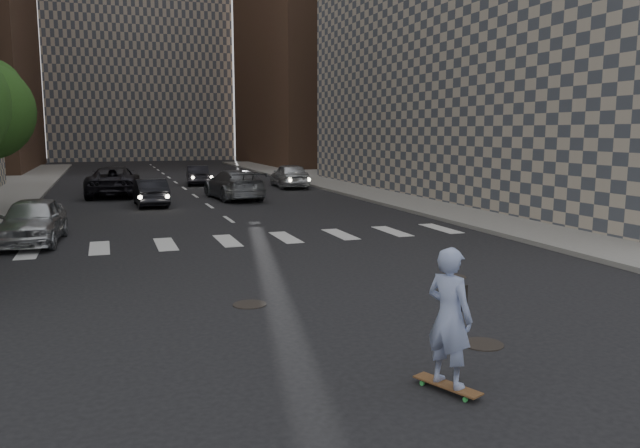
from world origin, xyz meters
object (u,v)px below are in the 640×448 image
Objects in this scene: traffic_car_b at (234,184)px; traffic_car_d at (290,175)px; skateboarder at (449,317)px; traffic_car_c at (113,181)px; traffic_car_a at (150,192)px; silver_sedan at (33,221)px; traffic_car_e at (197,175)px.

traffic_car_d is at bearing -135.60° from traffic_car_b.
skateboarder is 0.34× the size of traffic_car_c.
skateboarder is 29.80m from traffic_car_c.
traffic_car_c is at bearing -76.12° from traffic_car_a.
silver_sedan is 15.19m from traffic_car_c.
traffic_car_e is at bearing 73.12° from silver_sedan.
skateboarder is at bearing -61.04° from silver_sedan.
silver_sedan reaches higher than traffic_car_a.
traffic_car_b is at bearing 56.19° from silver_sedan.
traffic_car_a is at bearing 72.67° from skateboarder.
traffic_car_a is 0.86× the size of traffic_car_d.
traffic_car_d is (9.18, 7.33, 0.13)m from traffic_car_a.
traffic_car_c reaches higher than traffic_car_b.
silver_sedan is (-6.63, 14.59, -0.33)m from skateboarder.
traffic_car_b is 7.19m from traffic_car_c.
traffic_car_a is at bearing 110.15° from traffic_car_c.
traffic_car_e is (3.88, 11.52, -0.00)m from traffic_car_a.
traffic_car_d is at bearing 54.79° from skateboarder.
traffic_car_a is 11.75m from traffic_car_d.
traffic_car_b is (8.75, 11.07, 0.05)m from silver_sedan.
traffic_car_e is at bearing -111.01° from traffic_car_a.
silver_sedan is at bearing 91.61° from skateboarder.
traffic_car_c is (2.70, 14.95, 0.08)m from silver_sedan.
skateboarder is 0.38× the size of traffic_car_b.
traffic_car_d is (13.50, 16.74, 0.05)m from silver_sedan.
traffic_car_a is 0.67× the size of traffic_car_c.
traffic_car_b is (4.44, 1.67, 0.13)m from traffic_car_a.
skateboarder is 0.44× the size of traffic_car_d.
skateboarder is at bearing 93.03° from traffic_car_e.
skateboarder is 0.52× the size of traffic_car_e.
skateboarder is 32.07m from traffic_car_d.
silver_sedan is at bearing 46.01° from traffic_car_b.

